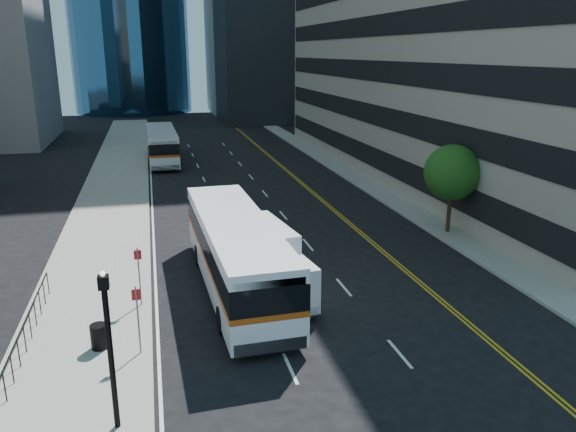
% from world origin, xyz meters
% --- Properties ---
extents(ground, '(160.00, 160.00, 0.00)m').
position_xyz_m(ground, '(0.00, 0.00, 0.00)').
color(ground, black).
rests_on(ground, ground).
extents(sidewalk_west, '(5.00, 90.00, 0.15)m').
position_xyz_m(sidewalk_west, '(-10.50, 25.00, 0.07)').
color(sidewalk_west, gray).
rests_on(sidewalk_west, ground).
extents(sidewalk_east, '(2.00, 90.00, 0.15)m').
position_xyz_m(sidewalk_east, '(9.00, 25.00, 0.07)').
color(sidewalk_east, gray).
rests_on(sidewalk_east, ground).
extents(parking_garage, '(30.00, 50.00, 25.00)m').
position_xyz_m(parking_garage, '(25.00, 23.00, 12.50)').
color(parking_garage, '#9E9384').
rests_on(parking_garage, ground).
extents(street_tree, '(3.20, 3.20, 5.10)m').
position_xyz_m(street_tree, '(9.00, 8.00, 3.64)').
color(street_tree, '#332114').
rests_on(street_tree, sidewalk_east).
extents(lamp_post, '(0.28, 0.28, 4.56)m').
position_xyz_m(lamp_post, '(-9.00, -6.00, 2.72)').
color(lamp_post, black).
rests_on(lamp_post, sidewalk_west).
extents(bus_front, '(3.21, 12.91, 3.31)m').
position_xyz_m(bus_front, '(-4.26, 2.92, 1.81)').
color(bus_front, white).
rests_on(bus_front, ground).
extents(bus_rear, '(2.79, 12.09, 3.11)m').
position_xyz_m(bus_rear, '(-6.60, 34.90, 1.70)').
color(bus_rear, white).
rests_on(bus_rear, ground).
extents(box_truck, '(2.96, 6.44, 2.97)m').
position_xyz_m(box_truck, '(-3.02, 2.02, 1.57)').
color(box_truck, white).
rests_on(box_truck, ground).
extents(trash_can, '(0.65, 0.65, 0.90)m').
position_xyz_m(trash_can, '(-9.80, -1.32, 0.60)').
color(trash_can, black).
rests_on(trash_can, sidewalk_west).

